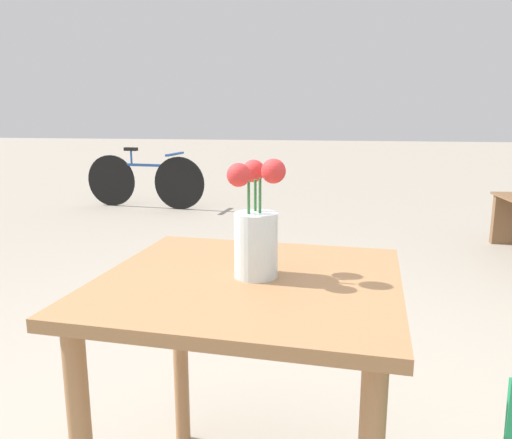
# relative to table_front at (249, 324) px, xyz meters

# --- Properties ---
(table_front) EXTENTS (0.79, 0.75, 0.72)m
(table_front) POSITION_rel_table_front_xyz_m (0.00, 0.00, 0.00)
(table_front) COLOR #9E7047
(table_front) RESTS_ON ground_plane
(flower_vase) EXTENTS (0.14, 0.16, 0.30)m
(flower_vase) POSITION_rel_table_front_xyz_m (0.02, 0.01, 0.23)
(flower_vase) COLOR silver
(flower_vase) RESTS_ON table_front
(bicycle) EXTENTS (1.52, 0.44, 0.72)m
(bicycle) POSITION_rel_table_front_xyz_m (-2.08, 4.49, -0.27)
(bicycle) COLOR black
(bicycle) RESTS_ON ground_plane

